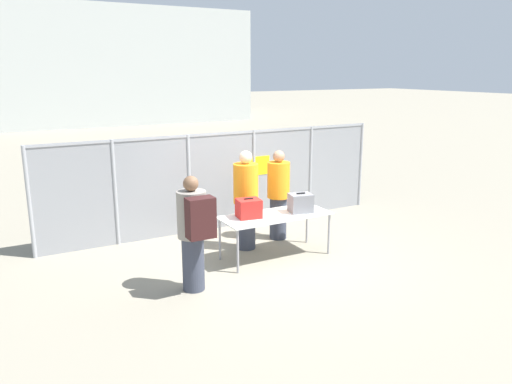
% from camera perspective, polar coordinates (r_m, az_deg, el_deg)
% --- Properties ---
extents(ground_plane, '(120.00, 120.00, 0.00)m').
position_cam_1_polar(ground_plane, '(8.83, 1.85, -7.50)').
color(ground_plane, gray).
extents(fence_section, '(7.36, 0.07, 1.99)m').
position_cam_1_polar(fence_section, '(10.24, -3.82, 1.56)').
color(fence_section, '#9EA0A5').
rests_on(fence_section, ground_plane).
extents(inspection_table, '(1.93, 0.80, 0.77)m').
position_cam_1_polar(inspection_table, '(8.66, 2.23, -2.96)').
color(inspection_table, silver).
rests_on(inspection_table, ground_plane).
extents(suitcase_red, '(0.43, 0.39, 0.34)m').
position_cam_1_polar(suitcase_red, '(8.44, -0.84, -1.88)').
color(suitcase_red, red).
rests_on(suitcase_red, inspection_table).
extents(suitcase_grey, '(0.45, 0.38, 0.35)m').
position_cam_1_polar(suitcase_grey, '(8.79, 5.11, -1.26)').
color(suitcase_grey, slate).
rests_on(suitcase_grey, inspection_table).
extents(traveler_hooded, '(0.43, 0.67, 1.74)m').
position_cam_1_polar(traveler_hooded, '(7.29, -7.12, -4.28)').
color(traveler_hooded, '#383D4C').
rests_on(traveler_hooded, ground_plane).
extents(security_worker_near, '(0.45, 0.45, 1.82)m').
position_cam_1_polar(security_worker_near, '(9.00, -1.16, -0.80)').
color(security_worker_near, '#383D4C').
rests_on(security_worker_near, ground_plane).
extents(security_worker_far, '(0.43, 0.43, 1.73)m').
position_cam_1_polar(security_worker_far, '(9.57, 2.57, -0.19)').
color(security_worker_far, '#383D4C').
rests_on(security_worker_far, ground_plane).
extents(utility_trailer, '(4.18, 1.99, 0.68)m').
position_cam_1_polar(utility_trailer, '(11.78, -3.77, -0.02)').
color(utility_trailer, '#4C6B47').
rests_on(utility_trailer, ground_plane).
extents(distant_hangar, '(15.46, 9.29, 6.79)m').
position_cam_1_polar(distant_hangar, '(34.65, -16.14, 13.61)').
color(distant_hangar, '#B2B7B2').
rests_on(distant_hangar, ground_plane).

